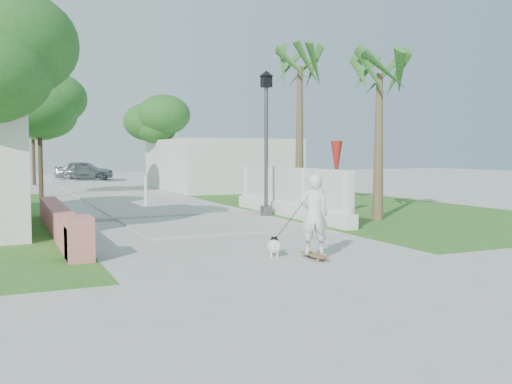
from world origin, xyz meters
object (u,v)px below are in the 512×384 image
street_lamp (266,137)px  skateboarder (303,218)px  bollard (146,190)px  parked_car (85,170)px  dog (274,246)px  patio_umbrella (337,161)px

street_lamp → skateboarder: (-2.40, -6.74, -1.68)m
bollard → parked_car: (0.60, 21.24, 0.09)m
skateboarder → dog: skateboarder is taller
skateboarder → dog: size_ratio=3.07×
street_lamp → skateboarder: bearing=-109.6°
street_lamp → skateboarder: street_lamp is taller
bollard → patio_umbrella: (4.60, -5.50, 1.10)m
street_lamp → patio_umbrella: bearing=-27.8°
street_lamp → patio_umbrella: (1.90, -1.00, -0.74)m
dog → parked_car: size_ratio=0.13×
patio_umbrella → bollard: bearing=129.9°
patio_umbrella → parked_car: patio_umbrella is taller
parked_car → bollard: bearing=-163.6°
bollard → patio_umbrella: patio_umbrella is taller
dog → parked_car: 32.07m
bollard → skateboarder: (0.30, -11.24, 0.17)m
bollard → patio_umbrella: bearing=-50.1°
street_lamp → bollard: street_lamp is taller
bollard → parked_car: size_ratio=0.28×
skateboarder → dog: bearing=-27.1°
patio_umbrella → skateboarder: 7.23m
patio_umbrella → dog: 7.25m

